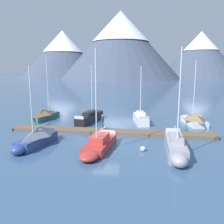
% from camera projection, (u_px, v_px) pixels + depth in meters
% --- Properties ---
extents(ground_plane, '(700.00, 700.00, 0.00)m').
position_uv_depth(ground_plane, '(106.00, 144.00, 22.04)').
color(ground_plane, '#38567A').
extents(mountain_west_summit, '(68.64, 68.64, 38.51)m').
position_uv_depth(mountain_west_summit, '(63.00, 53.00, 195.83)').
color(mountain_west_summit, '#424C60').
rests_on(mountain_west_summit, ground).
extents(mountain_central_massif, '(86.89, 86.89, 47.75)m').
position_uv_depth(mountain_central_massif, '(120.00, 44.00, 168.99)').
color(mountain_central_massif, '#424C60').
rests_on(mountain_central_massif, ground).
extents(mountain_shoulder_ridge, '(65.78, 65.78, 37.47)m').
position_uv_depth(mountain_shoulder_ridge, '(200.00, 54.00, 193.58)').
color(mountain_shoulder_ridge, '#424C60').
rests_on(mountain_shoulder_ridge, ground).
extents(dock, '(22.64, 3.39, 0.30)m').
position_uv_depth(dock, '(110.00, 132.00, 25.93)').
color(dock, brown).
rests_on(dock, ground).
extents(sailboat_nearest_berth, '(2.76, 6.15, 8.92)m').
position_uv_depth(sailboat_nearest_berth, '(45.00, 114.00, 32.86)').
color(sailboat_nearest_berth, '#336B56').
rests_on(sailboat_nearest_berth, ground).
extents(sailboat_second_berth, '(2.69, 5.74, 7.27)m').
position_uv_depth(sailboat_second_berth, '(36.00, 137.00, 21.47)').
color(sailboat_second_berth, navy).
rests_on(sailboat_second_berth, ground).
extents(sailboat_mid_dock_port, '(2.94, 7.48, 7.47)m').
position_uv_depth(sailboat_mid_dock_port, '(91.00, 117.00, 31.80)').
color(sailboat_mid_dock_port, black).
rests_on(sailboat_mid_dock_port, ground).
extents(sailboat_mid_dock_starboard, '(2.63, 6.50, 8.62)m').
position_uv_depth(sailboat_mid_dock_starboard, '(98.00, 145.00, 20.22)').
color(sailboat_mid_dock_starboard, '#B2332D').
rests_on(sailboat_mid_dock_starboard, ground).
extents(sailboat_far_berth, '(2.11, 6.08, 7.39)m').
position_uv_depth(sailboat_far_berth, '(140.00, 118.00, 31.17)').
color(sailboat_far_berth, white).
rests_on(sailboat_far_berth, ground).
extents(sailboat_outer_slip, '(1.91, 6.79, 8.63)m').
position_uv_depth(sailboat_outer_slip, '(176.00, 147.00, 19.28)').
color(sailboat_outer_slip, '#93939E').
rests_on(sailboat_outer_slip, ground).
extents(sailboat_end_of_dock, '(2.73, 6.18, 8.04)m').
position_uv_depth(sailboat_end_of_dock, '(193.00, 118.00, 30.02)').
color(sailboat_end_of_dock, silver).
rests_on(sailboat_end_of_dock, ground).
extents(person_on_dock, '(0.23, 0.59, 1.69)m').
position_uv_depth(person_on_dock, '(103.00, 121.00, 26.17)').
color(person_on_dock, '#384256').
rests_on(person_on_dock, dock).
extents(mooring_buoy_channel_marker, '(0.44, 0.44, 0.52)m').
position_uv_depth(mooring_buoy_channel_marker, '(143.00, 149.00, 20.16)').
color(mooring_buoy_channel_marker, white).
rests_on(mooring_buoy_channel_marker, ground).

